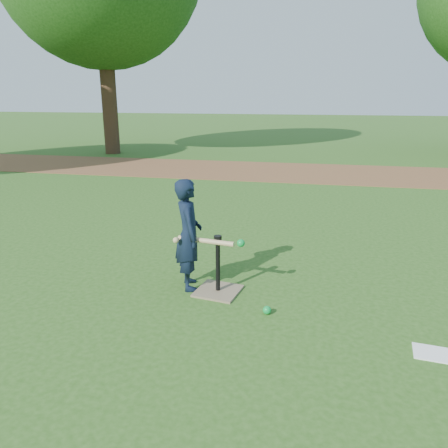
# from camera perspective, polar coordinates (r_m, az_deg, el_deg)

# --- Properties ---
(ground) EXTENTS (80.00, 80.00, 0.00)m
(ground) POSITION_cam_1_polar(r_m,az_deg,el_deg) (4.49, -0.32, -9.48)
(ground) COLOR #285116
(ground) RESTS_ON ground
(dirt_strip) EXTENTS (24.00, 3.00, 0.01)m
(dirt_strip) POSITION_cam_1_polar(r_m,az_deg,el_deg) (11.64, 7.63, 6.80)
(dirt_strip) COLOR brown
(dirt_strip) RESTS_ON ground
(child) EXTENTS (0.42, 0.50, 1.17)m
(child) POSITION_cam_1_polar(r_m,az_deg,el_deg) (4.52, -4.66, -1.38)
(child) COLOR black
(child) RESTS_ON ground
(wiffle_ball_ground) EXTENTS (0.08, 0.08, 0.08)m
(wiffle_ball_ground) POSITION_cam_1_polar(r_m,az_deg,el_deg) (4.17, 5.64, -11.13)
(wiffle_ball_ground) COLOR #0D9939
(wiffle_ball_ground) RESTS_ON ground
(clipboard) EXTENTS (0.32, 0.26, 0.01)m
(clipboard) POSITION_cam_1_polar(r_m,az_deg,el_deg) (3.97, 25.66, -15.00)
(clipboard) COLOR white
(clipboard) RESTS_ON ground
(batting_tee) EXTENTS (0.49, 0.49, 0.61)m
(batting_tee) POSITION_cam_1_polar(r_m,az_deg,el_deg) (4.55, -0.79, -7.60)
(batting_tee) COLOR #837053
(batting_tee) RESTS_ON ground
(swing_action) EXTENTS (0.73, 0.15, 0.08)m
(swing_action) POSITION_cam_1_polar(r_m,az_deg,el_deg) (4.37, -1.86, -2.28)
(swing_action) COLOR tan
(swing_action) RESTS_ON ground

